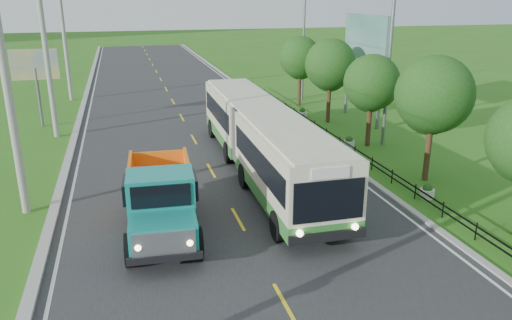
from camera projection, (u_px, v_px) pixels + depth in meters
name	position (u px, v px, depth m)	size (l,w,h in m)	color
ground	(285.00, 305.00, 14.50)	(240.00, 240.00, 0.00)	#2E6718
road	(189.00, 131.00, 32.81)	(14.00, 120.00, 0.02)	#28282B
curb_left	(74.00, 138.00, 31.01)	(0.40, 120.00, 0.15)	#9E9E99
curb_right	(292.00, 124.00, 34.57)	(0.30, 120.00, 0.10)	#9E9E99
edge_line_left	(83.00, 138.00, 31.16)	(0.12, 120.00, 0.00)	silver
edge_line_right	(285.00, 125.00, 34.46)	(0.12, 120.00, 0.00)	silver
centre_dash	(285.00, 304.00, 14.49)	(0.12, 2.20, 0.00)	yellow
railing_right	(340.00, 143.00, 29.21)	(0.04, 40.00, 0.60)	black
pole_near	(9.00, 90.00, 19.08)	(3.51, 0.32, 10.00)	gray
pole_mid	(47.00, 55.00, 30.08)	(3.51, 0.32, 10.00)	gray
pole_far	(65.00, 39.00, 41.07)	(3.51, 0.32, 10.00)	gray
tree_third	(433.00, 98.00, 23.14)	(3.60, 3.62, 6.00)	#382314
tree_fourth	(371.00, 85.00, 28.76)	(3.24, 3.31, 5.40)	#382314
tree_fifth	(330.00, 67.00, 34.18)	(3.48, 3.52, 5.80)	#382314
tree_back	(300.00, 60.00, 39.74)	(3.30, 3.36, 5.50)	#382314
streetlight_mid	(387.00, 62.00, 28.42)	(3.02, 0.20, 9.07)	slate
streetlight_far	(302.00, 41.00, 41.24)	(3.02, 0.20, 9.07)	slate
planter_near	(427.00, 192.00, 22.04)	(0.64, 0.64, 0.67)	silver
planter_mid	(349.00, 143.00, 29.36)	(0.64, 0.64, 0.67)	silver
planter_far	(302.00, 113.00, 36.69)	(0.64, 0.64, 0.67)	silver
billboard_left	(35.00, 70.00, 32.90)	(3.00, 0.20, 5.20)	slate
billboard_right	(365.00, 44.00, 34.18)	(0.24, 6.00, 7.30)	slate
bus	(262.00, 135.00, 24.45)	(3.08, 17.30, 3.33)	#327930
dump_truck	(161.00, 195.00, 18.40)	(2.87, 6.58, 2.71)	#168780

